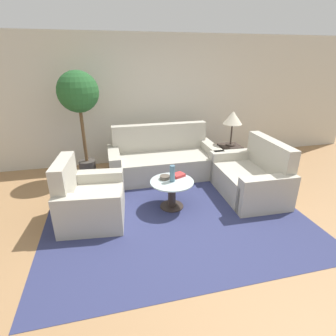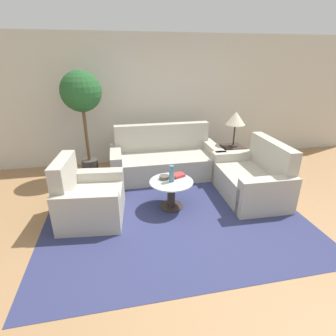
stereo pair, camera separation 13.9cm
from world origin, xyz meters
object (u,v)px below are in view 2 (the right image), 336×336
at_px(potted_plant, 82,98).
at_px(book_stack, 178,175).
at_px(coffee_table, 171,191).
at_px(bowl, 164,177).
at_px(sofa_main, 165,160).
at_px(armchair, 87,200).
at_px(table_lamp, 236,119).
at_px(vase, 172,174).
at_px(loveseat, 254,179).

xyz_separation_m(potted_plant, book_stack, (1.43, -1.33, -1.02)).
distance_m(coffee_table, bowl, 0.23).
distance_m(sofa_main, armchair, 1.89).
xyz_separation_m(table_lamp, bowl, (-1.57, -1.03, -0.60)).
bearing_deg(potted_plant, book_stack, -42.84).
bearing_deg(book_stack, vase, -156.42).
distance_m(table_lamp, bowl, 1.97).
height_order(potted_plant, book_stack, potted_plant).
xyz_separation_m(armchair, table_lamp, (2.71, 1.17, 0.78)).
bearing_deg(table_lamp, armchair, -156.68).
bearing_deg(table_lamp, potted_plant, 173.01).
bearing_deg(vase, armchair, -178.28).
xyz_separation_m(loveseat, book_stack, (-1.28, 0.03, 0.17)).
bearing_deg(potted_plant, bowl, -48.59).
xyz_separation_m(coffee_table, table_lamp, (1.49, 1.13, 0.79)).
height_order(potted_plant, bowl, potted_plant).
xyz_separation_m(sofa_main, loveseat, (1.27, -1.15, -0.00)).
bearing_deg(book_stack, armchair, 163.60).
relative_size(sofa_main, vase, 8.21).
relative_size(sofa_main, coffee_table, 3.15).
bearing_deg(coffee_table, loveseat, 4.39).
height_order(coffee_table, potted_plant, potted_plant).
bearing_deg(coffee_table, vase, -41.95).
distance_m(armchair, loveseat, 2.64).
relative_size(armchair, loveseat, 0.74).
bearing_deg(book_stack, bowl, 166.49).
bearing_deg(potted_plant, vase, -48.63).
bearing_deg(sofa_main, armchair, -136.50).
relative_size(sofa_main, bowl, 13.68).
bearing_deg(sofa_main, loveseat, -42.29).
distance_m(coffee_table, potted_plant, 2.29).
distance_m(table_lamp, potted_plant, 2.83).
relative_size(bowl, book_stack, 0.66).
distance_m(loveseat, book_stack, 1.29).
bearing_deg(bowl, potted_plant, 131.41).
relative_size(loveseat, bowl, 9.16).
bearing_deg(bowl, sofa_main, 78.68).
xyz_separation_m(vase, bowl, (-0.09, 0.10, -0.10)).
bearing_deg(vase, sofa_main, 83.61).
distance_m(loveseat, bowl, 1.51).
xyz_separation_m(loveseat, bowl, (-1.50, -0.01, 0.18)).
height_order(sofa_main, vase, sofa_main).
height_order(coffee_table, bowl, bowl).
bearing_deg(potted_plant, table_lamp, -6.99).
relative_size(sofa_main, armchair, 2.01).
xyz_separation_m(sofa_main, coffee_table, (-0.15, -1.26, -0.01)).
distance_m(armchair, book_stack, 1.39).
bearing_deg(armchair, book_stack, -76.15).
height_order(loveseat, potted_plant, potted_plant).
bearing_deg(bowl, vase, -49.14).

